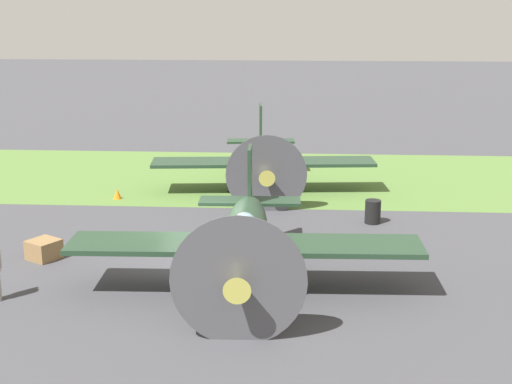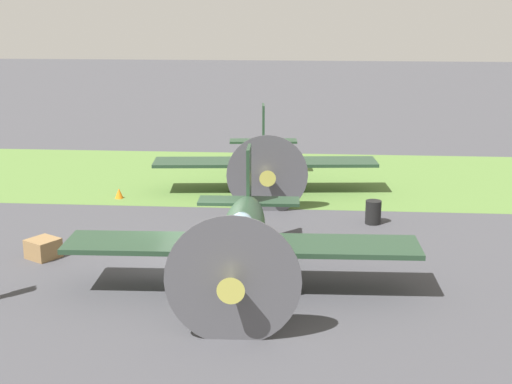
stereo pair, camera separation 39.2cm
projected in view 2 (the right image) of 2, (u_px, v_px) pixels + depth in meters
The scene contains 7 objects.
ground_plane at pixel (199, 265), 23.37m from camera, with size 160.00×160.00×0.00m, color #424247.
grass_verge at pixel (238, 176), 35.07m from camera, with size 120.00×11.00×0.01m, color #567A38.
airplane_lead at pixel (242, 237), 21.29m from camera, with size 10.31×8.18×3.69m.
airplane_wingman at pixel (265, 158), 32.22m from camera, with size 9.89×7.83×3.51m.
fuel_drum at pixel (373, 212), 27.59m from camera, with size 0.60×0.60×0.90m, color black.
supply_crate at pixel (43, 248), 23.99m from camera, with size 0.90×0.90×0.64m, color olive.
runway_marker_cone at pixel (119, 193), 31.16m from camera, with size 0.36×0.36×0.44m, color orange.
Camera 2 is at (-3.53, 21.76, 8.29)m, focal length 51.10 mm.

